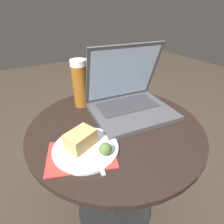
# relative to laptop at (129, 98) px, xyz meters

# --- Properties ---
(ground_plane) EXTENTS (6.00, 6.00, 0.00)m
(ground_plane) POSITION_rel_laptop_xyz_m (-0.10, -0.06, -0.61)
(ground_plane) COLOR #382D23
(table) EXTENTS (0.64, 0.64, 0.56)m
(table) POSITION_rel_laptop_xyz_m (-0.10, -0.06, -0.22)
(table) COLOR black
(table) RESTS_ON ground_plane
(napkin) EXTENTS (0.23, 0.20, 0.00)m
(napkin) POSITION_rel_laptop_xyz_m (-0.27, -0.15, -0.05)
(napkin) COLOR #B7332D
(napkin) RESTS_ON table
(laptop) EXTENTS (0.34, 0.29, 0.26)m
(laptop) POSITION_rel_laptop_xyz_m (0.00, 0.00, 0.00)
(laptop) COLOR #47474C
(laptop) RESTS_ON table
(beer_glass) EXTENTS (0.07, 0.07, 0.20)m
(beer_glass) POSITION_rel_laptop_xyz_m (-0.15, 0.14, 0.05)
(beer_glass) COLOR brown
(beer_glass) RESTS_ON table
(snack_plate) EXTENTS (0.20, 0.20, 0.06)m
(snack_plate) POSITION_rel_laptop_xyz_m (-0.25, -0.13, -0.04)
(snack_plate) COLOR silver
(snack_plate) RESTS_ON table
(fork) EXTENTS (0.06, 0.17, 0.00)m
(fork) POSITION_rel_laptop_xyz_m (-0.22, -0.16, -0.05)
(fork) COLOR #B2B2B7
(fork) RESTS_ON table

